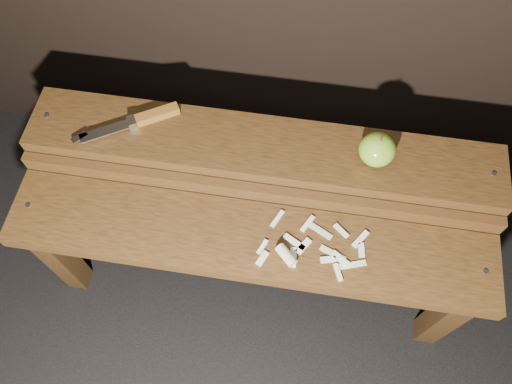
# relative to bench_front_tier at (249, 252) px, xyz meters

# --- Properties ---
(ground) EXTENTS (60.00, 60.00, 0.00)m
(ground) POSITION_rel_bench_front_tier_xyz_m (0.00, 0.06, -0.35)
(ground) COLOR black
(bench_front_tier) EXTENTS (1.20, 0.20, 0.42)m
(bench_front_tier) POSITION_rel_bench_front_tier_xyz_m (0.00, 0.00, 0.00)
(bench_front_tier) COLOR black
(bench_front_tier) RESTS_ON ground
(bench_rear_tier) EXTENTS (1.20, 0.21, 0.50)m
(bench_rear_tier) POSITION_rel_bench_front_tier_xyz_m (0.00, 0.23, 0.06)
(bench_rear_tier) COLOR black
(bench_rear_tier) RESTS_ON ground
(apple) EXTENTS (0.09, 0.09, 0.09)m
(apple) POSITION_rel_bench_front_tier_xyz_m (0.27, 0.23, 0.19)
(apple) COLOR olive
(apple) RESTS_ON bench_rear_tier
(knife) EXTENTS (0.25, 0.16, 0.02)m
(knife) POSITION_rel_bench_front_tier_xyz_m (-0.31, 0.25, 0.16)
(knife) COLOR brown
(knife) RESTS_ON bench_rear_tier
(apple_scraps) EXTENTS (0.26, 0.16, 0.03)m
(apple_scraps) POSITION_rel_bench_front_tier_xyz_m (0.14, -0.00, 0.07)
(apple_scraps) COLOR beige
(apple_scraps) RESTS_ON bench_front_tier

